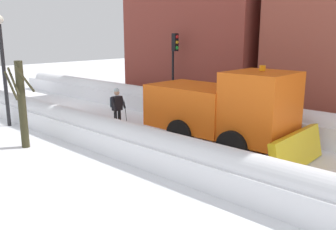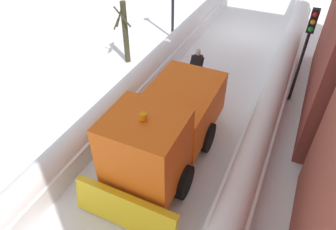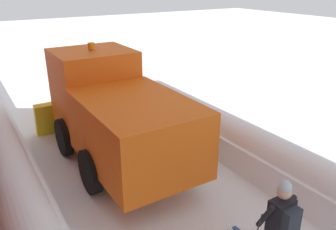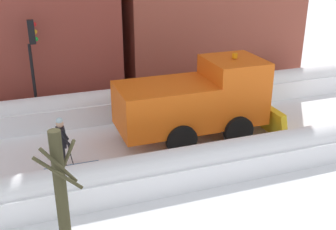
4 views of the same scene
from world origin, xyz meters
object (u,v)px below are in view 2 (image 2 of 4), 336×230
plow_truck (166,128)px  bare_tree_near (125,32)px  traffic_light_pole (307,40)px  skier (197,64)px

plow_truck → bare_tree_near: 7.31m
traffic_light_pole → bare_tree_near: (8.31, 0.01, -1.25)m
skier → bare_tree_near: size_ratio=0.57×
skier → traffic_light_pole: (-4.25, -0.41, 1.91)m
skier → traffic_light_pole: traffic_light_pole is taller
plow_truck → bare_tree_near: bearing=-48.5°
plow_truck → bare_tree_near: bare_tree_near is taller
skier → traffic_light_pole: bearing=-174.5°
plow_truck → traffic_light_pole: traffic_light_pole is taller
traffic_light_pole → bare_tree_near: 8.40m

